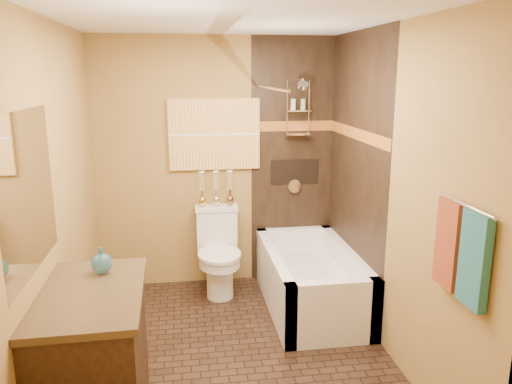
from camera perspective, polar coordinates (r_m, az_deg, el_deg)
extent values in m
plane|color=black|center=(4.08, -2.53, -18.24)|extent=(3.00, 3.00, 0.00)
cube|color=#A57F3F|center=(3.67, -21.74, -1.60)|extent=(0.02, 3.00, 2.50)
cube|color=#A57F3F|center=(3.89, 15.15, -0.28)|extent=(0.02, 3.00, 2.50)
cube|color=#A57F3F|center=(5.04, -4.50, 3.23)|extent=(2.40, 0.02, 2.50)
cube|color=#A57F3F|center=(2.17, 1.44, -10.75)|extent=(2.40, 0.02, 2.50)
plane|color=silver|center=(3.49, -2.97, 19.34)|extent=(3.00, 3.00, 0.00)
cube|color=black|center=(5.14, 4.17, 3.44)|extent=(0.85, 0.01, 2.50)
cube|color=black|center=(4.56, 11.28, 1.93)|extent=(0.01, 1.50, 2.50)
cube|color=#984E1B|center=(5.08, 4.26, 7.53)|extent=(0.85, 0.01, 0.10)
cube|color=#984E1B|center=(4.50, 11.37, 6.54)|extent=(0.01, 1.50, 0.10)
cube|color=black|center=(5.16, 4.43, 2.34)|extent=(0.50, 0.01, 0.25)
cylinder|color=silver|center=(4.94, 4.98, 12.69)|extent=(0.02, 0.26, 0.02)
cylinder|color=silver|center=(4.79, 5.40, 12.06)|extent=(0.11, 0.11, 0.09)
cylinder|color=silver|center=(5.18, 4.45, 0.68)|extent=(0.14, 0.02, 0.14)
cylinder|color=silver|center=(4.27, 1.55, 11.82)|extent=(0.03, 1.55, 0.03)
cylinder|color=silver|center=(2.92, 22.67, -1.33)|extent=(0.02, 0.55, 0.02)
cube|color=#20626C|center=(2.89, 23.68, -7.14)|extent=(0.05, 0.22, 0.52)
cube|color=maroon|center=(3.10, 21.15, -5.55)|extent=(0.05, 0.22, 0.52)
cube|color=gold|center=(4.97, -4.78, 6.58)|extent=(0.90, 0.04, 0.70)
cube|color=white|center=(3.01, -24.55, -0.08)|extent=(0.01, 1.00, 0.90)
cube|color=white|center=(4.13, 8.78, -13.57)|extent=(0.80, 0.10, 0.55)
cube|color=white|center=(5.37, 4.34, -6.92)|extent=(0.80, 0.10, 0.55)
cube|color=white|center=(4.67, 2.02, -10.13)|extent=(0.10, 1.50, 0.55)
cube|color=white|center=(4.84, 10.32, -9.48)|extent=(0.10, 1.50, 0.55)
cube|color=white|center=(4.78, 6.22, -10.92)|extent=(0.64, 1.34, 0.35)
cube|color=white|center=(5.09, -4.51, -4.25)|extent=(0.41, 0.18, 0.40)
cube|color=white|center=(5.03, -4.56, -1.83)|extent=(0.43, 0.21, 0.04)
cylinder|color=white|center=(4.93, -4.15, -9.74)|extent=(0.26, 0.26, 0.40)
cylinder|color=white|center=(4.86, -4.18, -7.78)|extent=(0.39, 0.39, 0.11)
cylinder|color=white|center=(4.84, -4.20, -7.13)|extent=(0.42, 0.42, 0.03)
cube|color=black|center=(3.35, -18.13, -18.07)|extent=(0.61, 0.97, 0.85)
cube|color=black|center=(3.14, -18.55, -11.05)|extent=(0.64, 1.03, 0.04)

